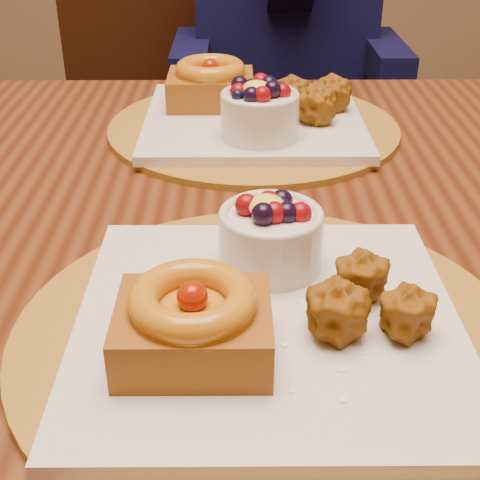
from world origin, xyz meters
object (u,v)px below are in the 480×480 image
place_setting_far (251,112)px  chair_far (163,105)px  place_setting_near (265,309)px  dining_table (257,268)px

place_setting_far → chair_far: 0.86m
place_setting_near → place_setting_far: 0.43m
place_setting_near → place_setting_far: bearing=90.1°
dining_table → place_setting_far: size_ratio=4.21×
dining_table → chair_far: (-0.20, 1.01, -0.15)m
dining_table → place_setting_near: place_setting_near is taller
dining_table → place_setting_near: bearing=-90.6°
place_setting_far → chair_far: chair_far is taller
dining_table → place_setting_far: place_setting_far is taller
dining_table → place_setting_near: size_ratio=4.21×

